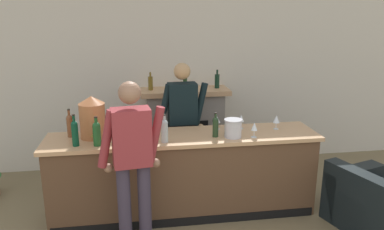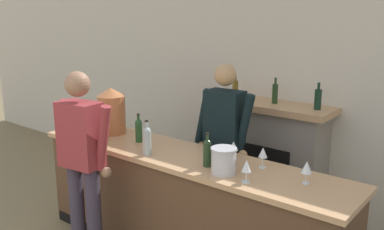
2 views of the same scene
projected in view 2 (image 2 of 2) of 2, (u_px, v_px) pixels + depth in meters
name	position (u px, v px, depth m)	size (l,w,h in m)	color
wall_back_panel	(263.00, 85.00, 4.92)	(12.00, 0.07, 2.75)	beige
bar_counter	(183.00, 206.00, 3.87)	(3.10, 0.66, 0.98)	brown
fireplace_stone	(272.00, 157.00, 4.72)	(1.28, 0.52, 1.52)	gray
potted_plant_corner	(84.00, 154.00, 6.03)	(0.36, 0.40, 0.58)	#956749
person_customer	(83.00, 162.00, 3.63)	(0.65, 0.34, 1.73)	#362F3E
person_bartender	(224.00, 143.00, 4.15)	(0.66, 0.32, 1.73)	black
copper_dispenser	(111.00, 110.00, 4.36)	(0.29, 0.32, 0.47)	#B56A3D
ice_bucket_steel	(224.00, 161.00, 3.29)	(0.20, 0.20, 0.21)	silver
wine_bottle_cabernet_heavy	(82.00, 121.00, 4.29)	(0.07, 0.07, 0.34)	#0B4028
wine_bottle_chardonnay_pale	(139.00, 129.00, 4.09)	(0.07, 0.07, 0.28)	#204C25
wine_bottle_rose_blush	(207.00, 152.00, 3.43)	(0.07, 0.07, 0.28)	#1E351D
wine_bottle_riesling_slim	(95.00, 126.00, 4.14)	(0.08, 0.08, 0.31)	#1D5827
wine_bottle_burgundy_dark	(147.00, 140.00, 3.71)	(0.07, 0.07, 0.31)	#9EB0B2
wine_bottle_port_short	(100.00, 115.00, 4.59)	(0.07, 0.07, 0.32)	brown
wine_glass_by_dispenser	(246.00, 167.00, 3.11)	(0.07, 0.07, 0.17)	silver
wine_glass_near_bucket	(263.00, 153.00, 3.40)	(0.07, 0.07, 0.17)	silver
wine_glass_back_row	(307.00, 168.00, 3.09)	(0.08, 0.08, 0.17)	silver
wine_glass_front_right	(233.00, 147.00, 3.60)	(0.08, 0.08, 0.16)	silver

